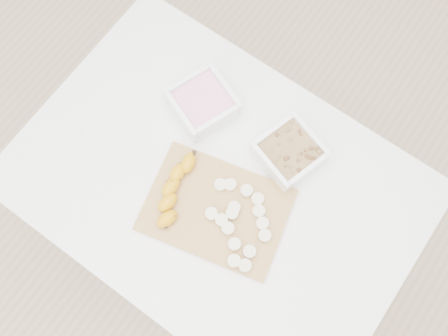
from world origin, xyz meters
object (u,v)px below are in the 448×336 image
Objects in this scene: bowl_granola at (289,153)px; cutting_board at (216,210)px; table at (218,194)px; bowl_yogurt at (203,103)px; banana at (175,191)px.

bowl_granola is 0.52× the size of cutting_board.
cutting_board is (0.04, -0.05, 0.10)m from table.
bowl_granola is 0.23m from cutting_board.
table is at bearing -122.56° from bowl_granola.
bowl_yogurt is 0.24m from banana.
banana is at bearing -70.51° from bowl_yogurt.
bowl_granola reaches higher than cutting_board.
table is 0.23m from bowl_granola.
bowl_granola reaches higher than table.
bowl_granola is at bearing 57.44° from table.
cutting_board is at bearing 8.64° from banana.
bowl_yogurt reaches higher than table.
cutting_board is (0.19, -0.20, -0.03)m from bowl_yogurt.
bowl_yogurt is (-0.15, 0.15, 0.13)m from table.
bowl_yogurt is at bearing 132.77° from cutting_board.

